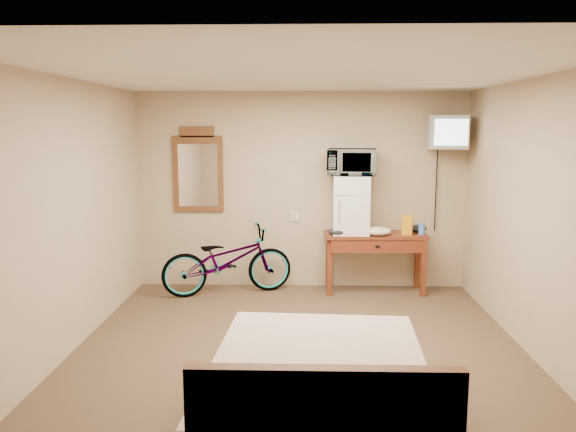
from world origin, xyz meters
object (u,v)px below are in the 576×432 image
object	(u,v)px
microwave	(352,162)
wall_mirror	(198,171)
mini_fridge	(351,205)
crt_television	(447,132)
blue_cup	(422,229)
bed	(319,397)
bicycle	(227,260)
desk	(375,244)

from	to	relation	value
microwave	wall_mirror	xyz separation A→B (m)	(-1.93, 0.24, -0.13)
mini_fridge	crt_television	distance (m)	1.44
blue_cup	crt_television	xyz separation A→B (m)	(0.27, 0.03, 1.18)
wall_mirror	bed	size ratio (longest dim) A/B	0.55
microwave	wall_mirror	size ratio (longest dim) A/B	0.54
mini_fridge	bicycle	world-z (taller)	mini_fridge
desk	blue_cup	xyz separation A→B (m)	(0.56, -0.01, 0.20)
desk	bed	bearing A→B (deg)	-103.08
desk	bed	xyz separation A→B (m)	(-0.79, -3.39, -0.32)
mini_fridge	bed	size ratio (longest dim) A/B	0.37
desk	microwave	xyz separation A→B (m)	(-0.31, 0.03, 1.01)
mini_fridge	bicycle	distance (m)	1.68
blue_cup	wall_mirror	size ratio (longest dim) A/B	0.13
blue_cup	bicycle	size ratio (longest dim) A/B	0.09
bicycle	bed	size ratio (longest dim) A/B	0.82
desk	mini_fridge	xyz separation A→B (m)	(-0.31, 0.03, 0.49)
bed	wall_mirror	bearing A→B (deg)	111.71
blue_cup	crt_television	size ratio (longest dim) A/B	0.24
crt_television	wall_mirror	xyz separation A→B (m)	(-3.07, 0.25, -0.49)
mini_fridge	crt_television	bearing A→B (deg)	-0.58
desk	bicycle	distance (m)	1.85
blue_cup	wall_mirror	distance (m)	2.90
blue_cup	mini_fridge	bearing A→B (deg)	177.16
blue_cup	bed	bearing A→B (deg)	-111.78
blue_cup	bicycle	xyz separation A→B (m)	(-2.40, -0.09, -0.39)
crt_television	microwave	bearing A→B (deg)	179.41
desk	blue_cup	size ratio (longest dim) A/B	9.10
microwave	blue_cup	xyz separation A→B (m)	(0.87, -0.04, -0.81)
bicycle	crt_television	bearing A→B (deg)	-105.01
blue_cup	wall_mirror	world-z (taller)	wall_mirror
microwave	bicycle	distance (m)	1.95
desk	wall_mirror	world-z (taller)	wall_mirror
bicycle	bed	bearing A→B (deg)	-179.90
bed	blue_cup	bearing A→B (deg)	68.22
mini_fridge	desk	bearing A→B (deg)	-5.69
crt_television	bed	world-z (taller)	crt_television
desk	blue_cup	distance (m)	0.60
wall_mirror	bed	xyz separation A→B (m)	(1.46, -3.66, -1.21)
mini_fridge	blue_cup	distance (m)	0.92
bed	crt_television	bearing A→B (deg)	64.64
blue_cup	wall_mirror	bearing A→B (deg)	174.25
bicycle	microwave	bearing A→B (deg)	-102.64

